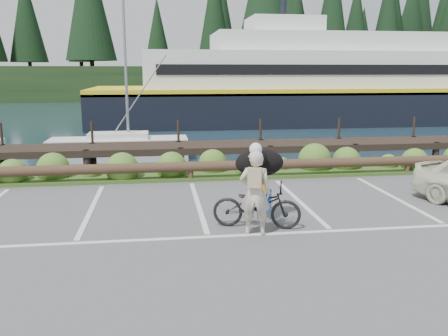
{
  "coord_description": "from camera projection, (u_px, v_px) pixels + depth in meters",
  "views": [
    {
      "loc": [
        -0.94,
        -9.43,
        3.28
      ],
      "look_at": [
        0.53,
        1.12,
        1.1
      ],
      "focal_mm": 38.0,
      "sensor_mm": 36.0,
      "label": 1
    }
  ],
  "objects": [
    {
      "name": "log_rail",
      "position": [
        191.0,
        181.0,
        14.4
      ],
      "size": [
        32.0,
        0.3,
        0.6
      ],
      "primitive_type": null,
      "color": "#443021",
      "rests_on": "ground"
    },
    {
      "name": "harbor_backdrop",
      "position": [
        165.0,
        90.0,
        86.18
      ],
      "size": [
        170.0,
        160.0,
        30.0
      ],
      "color": "#172C39",
      "rests_on": "ground"
    },
    {
      "name": "vegetation_strip",
      "position": [
        189.0,
        175.0,
        15.07
      ],
      "size": [
        34.0,
        1.6,
        0.1
      ],
      "primitive_type": "cube",
      "color": "#3D5B21",
      "rests_on": "ground"
    },
    {
      "name": "cyclist",
      "position": [
        255.0,
        193.0,
        9.54
      ],
      "size": [
        0.73,
        0.58,
        1.75
      ],
      "primitive_type": "imported",
      "rotation": [
        0.0,
        0.0,
        2.85
      ],
      "color": "beige",
      "rests_on": "ground"
    },
    {
      "name": "dog",
      "position": [
        259.0,
        163.0,
        10.46
      ],
      "size": [
        0.82,
        1.19,
        0.63
      ],
      "primitive_type": "ellipsoid",
      "rotation": [
        0.0,
        0.0,
        1.28
      ],
      "color": "black",
      "rests_on": "bicycle"
    },
    {
      "name": "bicycle",
      "position": [
        257.0,
        205.0,
        10.04
      ],
      "size": [
        1.98,
        1.16,
        0.99
      ],
      "primitive_type": "imported",
      "rotation": [
        0.0,
        0.0,
        1.28
      ],
      "color": "black",
      "rests_on": "ground"
    },
    {
      "name": "ground",
      "position": [
        206.0,
        231.0,
        9.94
      ],
      "size": [
        72.0,
        72.0,
        0.0
      ],
      "primitive_type": "plane",
      "color": "#4E4E51"
    }
  ]
}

